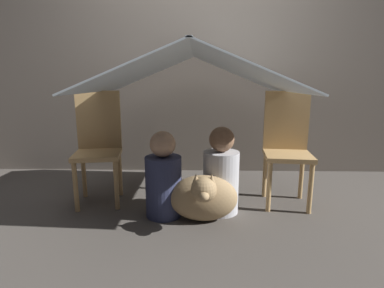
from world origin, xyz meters
TOP-DOWN VIEW (x-y plane):
  - ground_plane at (0.00, 0.00)m, footprint 8.80×8.80m
  - wall_back at (0.00, 1.19)m, footprint 7.00×0.05m
  - chair_left at (-0.77, 0.30)m, footprint 0.42×0.42m
  - chair_right at (0.77, 0.30)m, footprint 0.40×0.40m
  - sheet_canopy at (0.00, 0.23)m, footprint 1.53×1.31m
  - person_front at (-0.21, 0.01)m, footprint 0.27×0.27m
  - person_second at (0.22, 0.08)m, footprint 0.27×0.27m
  - dog at (0.09, -0.09)m, footprint 0.49×0.42m

SIDE VIEW (x-z plane):
  - ground_plane at x=0.00m, z-range 0.00..0.00m
  - dog at x=0.09m, z-range -0.02..0.39m
  - person_front at x=-0.21m, z-range -0.04..0.60m
  - person_second at x=0.22m, z-range -0.04..0.62m
  - chair_left at x=-0.77m, z-range 0.03..0.95m
  - chair_right at x=0.77m, z-range 0.03..0.95m
  - sheet_canopy at x=0.00m, z-range 0.91..1.24m
  - wall_back at x=0.00m, z-range 0.00..2.50m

